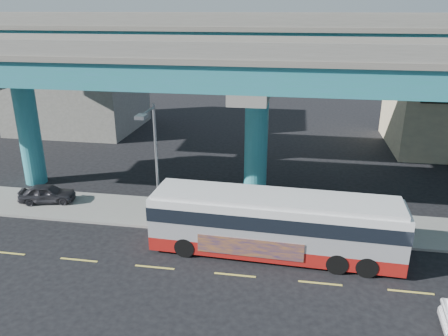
# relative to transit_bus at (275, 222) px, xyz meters

# --- Properties ---
(ground) EXTENTS (120.00, 120.00, 0.00)m
(ground) POSITION_rel_transit_bus_xyz_m (-1.69, -2.00, -1.79)
(ground) COLOR black
(ground) RESTS_ON ground
(sidewalk) EXTENTS (70.00, 4.00, 0.15)m
(sidewalk) POSITION_rel_transit_bus_xyz_m (-1.69, 3.50, -1.71)
(sidewalk) COLOR gray
(sidewalk) RESTS_ON ground
(lane_markings) EXTENTS (58.00, 0.12, 0.01)m
(lane_markings) POSITION_rel_transit_bus_xyz_m (-1.69, -2.30, -1.78)
(lane_markings) COLOR #D8C64C
(lane_markings) RESTS_ON ground
(viaduct) EXTENTS (52.00, 12.40, 11.70)m
(viaduct) POSITION_rel_transit_bus_xyz_m (-1.69, 7.10, 7.35)
(viaduct) COLOR #228278
(viaduct) RESTS_ON ground
(building_concrete) EXTENTS (12.00, 10.00, 9.00)m
(building_concrete) POSITION_rel_transit_bus_xyz_m (-21.69, 22.00, 2.71)
(building_concrete) COLOR gray
(building_concrete) RESTS_ON ground
(transit_bus) EXTENTS (12.79, 3.19, 3.26)m
(transit_bus) POSITION_rel_transit_bus_xyz_m (0.00, 0.00, 0.00)
(transit_bus) COLOR maroon
(transit_bus) RESTS_ON ground
(parked_car) EXTENTS (3.00, 4.13, 1.19)m
(parked_car) POSITION_rel_transit_bus_xyz_m (-14.83, 3.65, -1.04)
(parked_car) COLOR #303035
(parked_car) RESTS_ON sidewalk
(street_lamp) EXTENTS (0.50, 2.34, 7.06)m
(street_lamp) POSITION_rel_transit_bus_xyz_m (-6.75, 1.46, 3.00)
(street_lamp) COLOR gray
(street_lamp) RESTS_ON sidewalk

